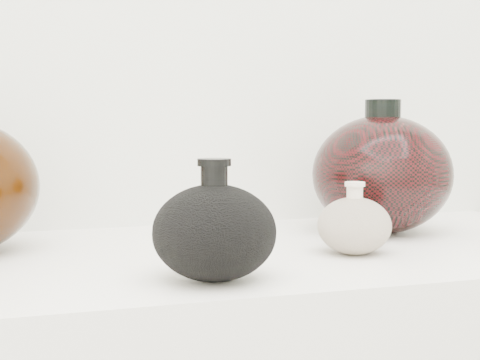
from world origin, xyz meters
name	(u,v)px	position (x,y,z in m)	size (l,w,h in m)	color
black_gourd_vase	(214,231)	(-0.05, 0.78, 0.95)	(0.17, 0.17, 0.14)	black
cream_gourd_vase	(354,225)	(0.17, 0.87, 0.94)	(0.12, 0.12, 0.10)	beige
right_round_pot	(382,174)	(0.29, 1.02, 0.99)	(0.28, 0.28, 0.21)	black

